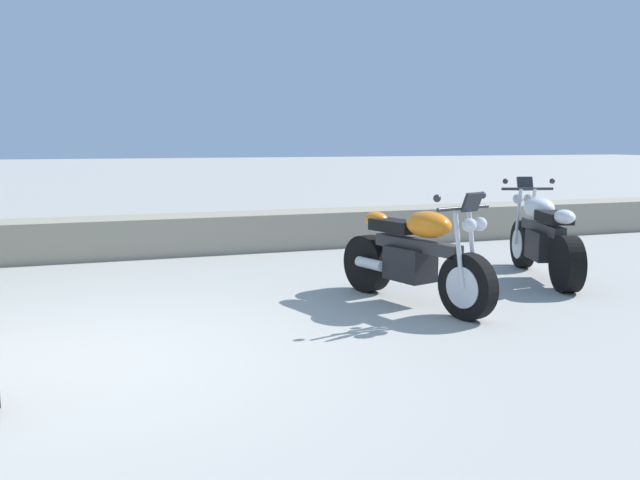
% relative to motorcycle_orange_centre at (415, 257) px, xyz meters
% --- Properties ---
extents(ground_plane, '(120.00, 120.00, 0.00)m').
position_rel_motorcycle_orange_centre_xyz_m(ground_plane, '(-3.13, -0.83, -0.49)').
color(ground_plane, '#A3A099').
extents(stone_wall, '(36.00, 0.80, 0.55)m').
position_rel_motorcycle_orange_centre_xyz_m(stone_wall, '(-3.13, 3.97, -0.21)').
color(stone_wall, gray).
rests_on(stone_wall, ground).
extents(motorcycle_orange_centre, '(0.90, 2.02, 1.18)m').
position_rel_motorcycle_orange_centre_xyz_m(motorcycle_orange_centre, '(0.00, 0.00, 0.00)').
color(motorcycle_orange_centre, black).
rests_on(motorcycle_orange_centre, ground).
extents(motorcycle_white_far_right, '(0.89, 2.02, 1.18)m').
position_rel_motorcycle_orange_centre_xyz_m(motorcycle_white_far_right, '(2.05, 0.69, 0.00)').
color(motorcycle_white_far_right, black).
rests_on(motorcycle_white_far_right, ground).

